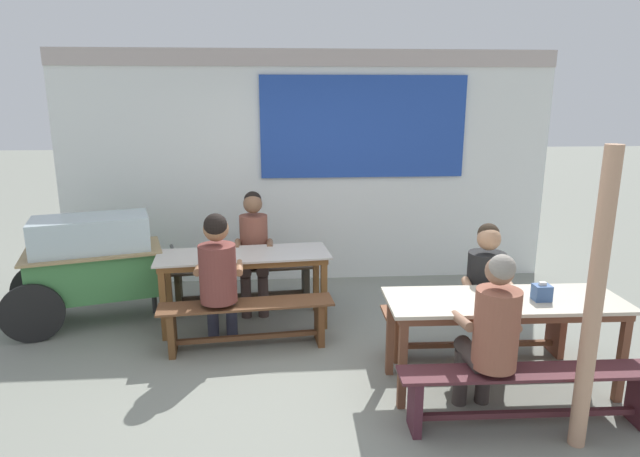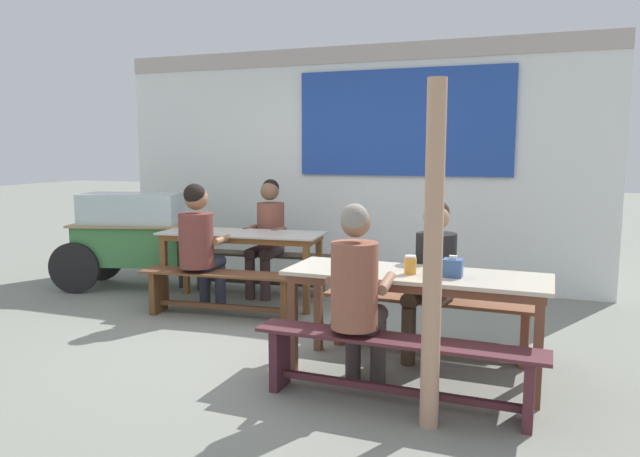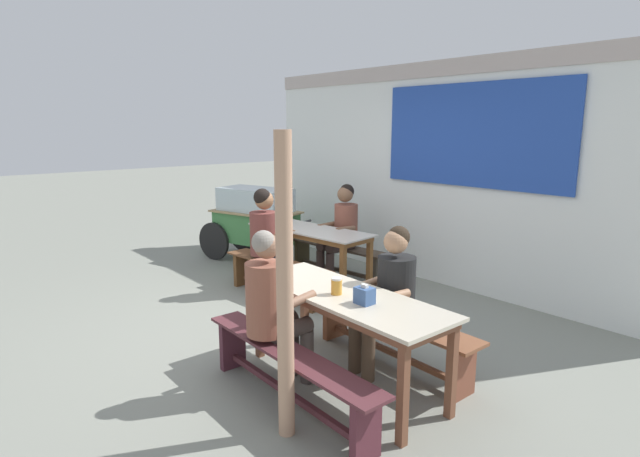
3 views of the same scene
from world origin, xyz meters
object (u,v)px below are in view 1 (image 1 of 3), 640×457
Objects in this scene: bench_near_back at (477,324)px; person_right_near_table at (487,285)px; tissue_box at (542,292)px; bench_far_front at (247,319)px; bench_near_front at (529,390)px; dining_table_near at (504,308)px; wooden_support_post at (594,304)px; dining_table_far at (244,261)px; food_cart at (91,260)px; person_center_facing at (254,244)px; person_left_back_turned at (218,271)px; condiment_jar at (506,294)px; person_near_front at (491,330)px; bench_far_back at (243,279)px.

person_right_near_table reaches higher than bench_near_back.
person_right_near_table reaches higher than tissue_box.
bench_far_front is 2.17m from person_right_near_table.
bench_near_back and bench_near_front have the same top height.
wooden_support_post is (0.24, -0.75, 0.33)m from dining_table_near.
person_right_near_table is at bearing -23.02° from dining_table_far.
bench_near_back is at bearing -15.73° from food_cart.
person_center_facing is at bearing 80.58° from dining_table_far.
food_cart reaches higher than bench_near_front.
person_right_near_table is at bearing -66.25° from bench_near_back.
person_right_near_table is at bearing 84.64° from dining_table_near.
person_left_back_turned is at bearing -105.35° from person_center_facing.
person_left_back_turned reaches higher than person_center_facing.
person_right_near_table is (2.10, -0.37, 0.40)m from bench_far_front.
dining_table_near is 2.46m from person_left_back_turned.
bench_near_front is 1.04× the size of food_cart.
person_left_back_turned reaches higher than bench_far_front.
bench_far_front and bench_near_front have the same top height.
bench_near_back is 13.11× the size of condiment_jar.
person_center_facing is (-2.03, 1.87, 0.04)m from dining_table_near.
dining_table_far is 1.37× the size of person_near_front.
bench_near_back is 0.40m from person_right_near_table.
person_center_facing is (-1.74, 2.34, 0.01)m from person_near_front.
dining_table_near is at bearing -20.78° from person_left_back_turned.
bench_near_back is at bearing 86.62° from condiment_jar.
wooden_support_post is at bearing -68.80° from condiment_jar.
dining_table_far is 11.96× the size of tissue_box.
food_cart is at bearing 157.42° from tissue_box.
dining_table_near is 1.44× the size of person_center_facing.
person_left_back_turned is (-0.25, 0.03, 0.46)m from bench_far_front.
person_near_front reaches higher than food_cart.
bench_far_back is (-2.16, 1.93, -0.38)m from dining_table_near.
person_near_front reaches higher than person_right_near_table.
condiment_jar is at bearing -34.82° from dining_table_far.
bench_far_front is 0.80× the size of wooden_support_post.
wooden_support_post is (2.30, -1.60, 0.72)m from bench_far_front.
bench_near_back is 0.92× the size of bench_near_front.
bench_far_back is at bearing 127.91° from person_near_front.
bench_near_back is 1.14m from person_near_front.
bench_near_back is at bearing -8.11° from bench_far_front.
person_near_front is at bearing 164.93° from bench_near_front.
dining_table_near is at bearing 107.92° from wooden_support_post.
bench_far_front is at bearing 145.20° from wooden_support_post.
person_right_near_table is (2.15, -0.91, 0.02)m from dining_table_far.
person_center_facing reaches higher than dining_table_far.
bench_near_front is at bearing -119.17° from tissue_box.
dining_table_far is at bearing -7.20° from food_cart.
wooden_support_post is at bearing -34.80° from bench_far_front.
bench_far_front is 2.08m from bench_near_back.
person_center_facing is (0.13, -0.06, 0.43)m from bench_far_back.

